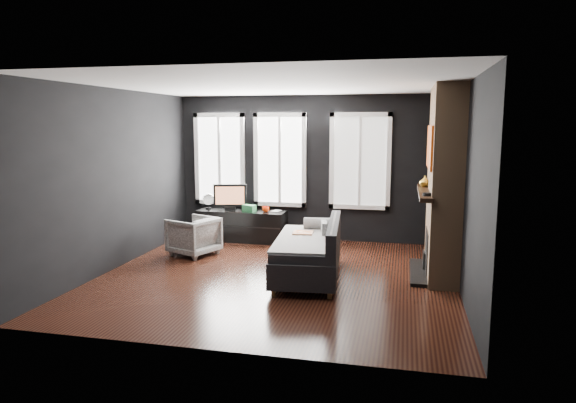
% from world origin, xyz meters
% --- Properties ---
extents(floor, '(5.00, 5.00, 0.00)m').
position_xyz_m(floor, '(0.00, 0.00, 0.00)').
color(floor, black).
rests_on(floor, ground).
extents(ceiling, '(5.00, 5.00, 0.00)m').
position_xyz_m(ceiling, '(0.00, 0.00, 2.70)').
color(ceiling, white).
rests_on(ceiling, ground).
extents(wall_back, '(5.00, 0.02, 2.70)m').
position_xyz_m(wall_back, '(0.00, 2.50, 1.35)').
color(wall_back, black).
rests_on(wall_back, ground).
extents(wall_left, '(0.02, 5.00, 2.70)m').
position_xyz_m(wall_left, '(-2.50, 0.00, 1.35)').
color(wall_left, black).
rests_on(wall_left, ground).
extents(wall_right, '(0.02, 5.00, 2.70)m').
position_xyz_m(wall_right, '(2.50, 0.00, 1.35)').
color(wall_right, black).
rests_on(wall_right, ground).
extents(windows, '(4.00, 0.16, 1.76)m').
position_xyz_m(windows, '(-0.45, 2.46, 2.38)').
color(windows, white).
rests_on(windows, wall_back).
extents(fireplace, '(0.70, 1.62, 2.70)m').
position_xyz_m(fireplace, '(2.30, 0.60, 1.35)').
color(fireplace, '#93724C').
rests_on(fireplace, floor).
extents(sofa, '(1.15, 2.02, 0.83)m').
position_xyz_m(sofa, '(0.44, 0.06, 0.42)').
color(sofa, black).
rests_on(sofa, floor).
extents(stripe_pillow, '(0.13, 0.32, 0.31)m').
position_xyz_m(stripe_pillow, '(0.63, 0.38, 0.60)').
color(stripe_pillow, gray).
rests_on(stripe_pillow, sofa).
extents(armchair, '(0.85, 0.87, 0.70)m').
position_xyz_m(armchair, '(-1.66, 0.90, 0.35)').
color(armchair, white).
rests_on(armchair, floor).
extents(media_console, '(1.67, 0.55, 0.57)m').
position_xyz_m(media_console, '(-1.20, 2.10, 0.28)').
color(media_console, black).
rests_on(media_console, floor).
extents(monitor, '(0.63, 0.30, 0.56)m').
position_xyz_m(monitor, '(-1.43, 2.11, 0.85)').
color(monitor, black).
rests_on(monitor, media_console).
extents(desk_fan, '(0.27, 0.27, 0.30)m').
position_xyz_m(desk_fan, '(-1.88, 2.14, 0.72)').
color(desk_fan, gray).
rests_on(desk_fan, media_console).
extents(mug, '(0.13, 0.10, 0.13)m').
position_xyz_m(mug, '(-0.72, 2.04, 0.63)').
color(mug, '#F23708').
rests_on(mug, media_console).
extents(book, '(0.14, 0.05, 0.20)m').
position_xyz_m(book, '(-0.61, 2.17, 0.67)').
color(book, '#B9AF94').
rests_on(book, media_console).
extents(storage_box, '(0.26, 0.21, 0.13)m').
position_xyz_m(storage_box, '(-1.02, 2.01, 0.63)').
color(storage_box, '#226537').
rests_on(storage_box, media_console).
extents(mantel_vase, '(0.20, 0.20, 0.16)m').
position_xyz_m(mantel_vase, '(2.05, 1.05, 1.31)').
color(mantel_vase, gold).
rests_on(mantel_vase, fireplace).
extents(mantel_clock, '(0.15, 0.15, 0.04)m').
position_xyz_m(mantel_clock, '(2.05, 0.05, 1.25)').
color(mantel_clock, black).
rests_on(mantel_clock, fireplace).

